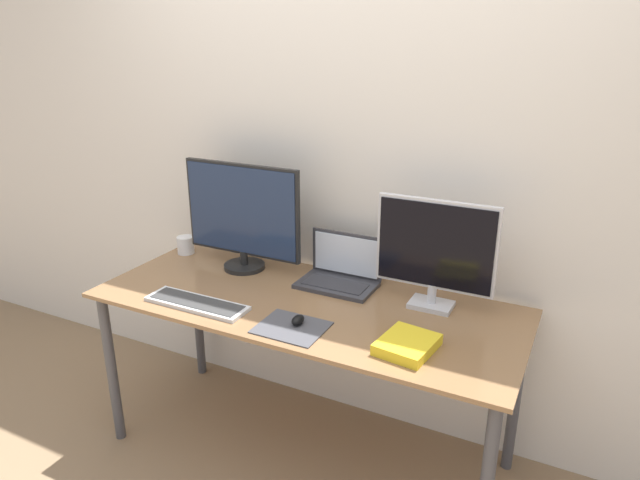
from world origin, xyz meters
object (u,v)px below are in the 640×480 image
(laptop, at_px, (341,272))
(mug, at_px, (186,245))
(monitor_right, at_px, (435,250))
(mouse, at_px, (298,320))
(keyboard, at_px, (197,303))
(monitor_left, at_px, (242,215))
(book, at_px, (407,345))

(laptop, distance_m, mug, 0.85)
(monitor_right, relative_size, mouse, 7.09)
(monitor_right, bearing_deg, keyboard, -153.92)
(keyboard, height_order, mouse, mouse)
(laptop, height_order, mouse, laptop)
(mug, bearing_deg, keyboard, -46.83)
(monitor_left, bearing_deg, mouse, -37.40)
(monitor_right, relative_size, laptop, 1.42)
(laptop, xyz_separation_m, keyboard, (-0.43, -0.46, -0.05))
(mouse, relative_size, book, 0.29)
(laptop, bearing_deg, mouse, -87.72)
(mug, bearing_deg, monitor_left, -4.40)
(monitor_left, relative_size, laptop, 1.76)
(book, xyz_separation_m, mug, (-1.30, 0.39, 0.02))
(laptop, relative_size, keyboard, 0.76)
(mug, bearing_deg, mouse, -25.17)
(monitor_right, relative_size, mug, 5.50)
(keyboard, height_order, mug, mug)
(monitor_left, distance_m, mouse, 0.67)
(keyboard, relative_size, mouse, 6.59)
(monitor_left, bearing_deg, laptop, 4.84)
(monitor_left, xyz_separation_m, laptop, (0.48, 0.04, -0.21))
(keyboard, xyz_separation_m, mouse, (0.45, 0.04, 0.01))
(book, bearing_deg, keyboard, -176.40)
(monitor_left, xyz_separation_m, mouse, (0.50, -0.38, -0.24))
(laptop, bearing_deg, monitor_left, -175.16)
(keyboard, bearing_deg, mouse, 4.99)
(laptop, xyz_separation_m, mug, (-0.85, -0.01, -0.01))
(keyboard, relative_size, mug, 5.11)
(monitor_right, bearing_deg, mug, 178.72)
(laptop, xyz_separation_m, mouse, (0.02, -0.42, -0.03))
(book, bearing_deg, mug, 163.16)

